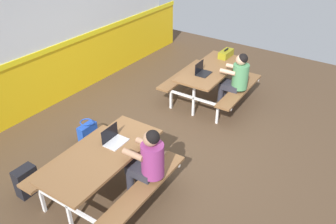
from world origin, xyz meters
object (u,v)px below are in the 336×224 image
Objects in this scene: toolbox_grey at (226,54)px; backpack_dark at (26,181)px; picnic_table_right at (211,76)px; student_nearer at (148,161)px; picnic_table_left at (104,163)px; student_further at (236,78)px; laptop_silver at (114,139)px; tote_bag_bright at (88,133)px; laptop_dark at (202,71)px.

toolbox_grey reaches higher than backpack_dark.
picnic_table_right is 1.47× the size of student_nearer.
student_nearer is (0.26, -0.55, 0.13)m from picnic_table_left.
picnic_table_right is 0.58m from student_further.
picnic_table_right is at bearing 12.69° from student_nearer.
tote_bag_bright is (0.45, 1.08, -0.59)m from laptop_silver.
student_nearer is 3.69× the size of laptop_dark.
student_nearer is at bearing -167.31° from picnic_table_right.
picnic_table_right is at bearing -178.02° from toolbox_grey.
student_further is 2.81× the size of tote_bag_bright.
laptop_dark is (-0.32, 0.03, 0.21)m from picnic_table_right.
laptop_silver is (0.27, 0.05, 0.21)m from picnic_table_left.
laptop_silver reaches higher than toolbox_grey.
student_nearer is at bearing -59.95° from backpack_dark.
picnic_table_left is 5.40× the size of laptop_dark.
student_nearer is at bearing -165.25° from laptop_dark.
backpack_dark is at bearing 134.36° from laptop_silver.
picnic_table_right is at bearing 85.27° from student_further.
laptop_silver is 0.82× the size of toolbox_grey.
student_further is 2.92m from tote_bag_bright.
tote_bag_bright is (0.47, 1.67, -0.51)m from student_nearer.
toolbox_grey is 0.91× the size of backpack_dark.
laptop_dark reaches higher than picnic_table_left.
student_nearer is at bearing -177.99° from student_further.
student_further reaches higher than backpack_dark.
picnic_table_right reaches higher than backpack_dark.
tote_bag_bright is (0.73, 1.12, -0.38)m from picnic_table_left.
tote_bag_bright is at bearing 155.24° from laptop_dark.
backpack_dark is (-3.75, 1.40, -0.49)m from student_further.
tote_bag_bright is at bearing 57.04° from picnic_table_left.
picnic_table_right is at bearing -4.63° from laptop_dark.
student_further reaches higher than laptop_dark.
picnic_table_right is at bearing -12.54° from backpack_dark.
toolbox_grey reaches higher than picnic_table_left.
laptop_silver and laptop_dark have the same top height.
laptop_silver is 1.00× the size of laptop_dark.
laptop_dark is (2.59, 0.09, 0.00)m from laptop_silver.
toolbox_grey is (0.72, 0.58, 0.10)m from student_further.
backpack_dark is (-3.80, 0.85, -0.36)m from picnic_table_right.
tote_bag_bright is at bearing 7.02° from backpack_dark.
student_further is at bearing 2.01° from student_nearer.
picnic_table_left is 4.02× the size of backpack_dark.
student_further is at bearing -9.78° from laptop_silver.
picnic_table_right is 2.69m from tote_bag_bright.
student_further is at bearing -20.50° from backpack_dark.
toolbox_grey is at bearing -17.49° from tote_bag_bright.
laptop_silver is at bearing -112.84° from tote_bag_bright.
picnic_table_right is at bearing 2.00° from picnic_table_left.
laptop_dark is at bearing 179.83° from toolbox_grey.
laptop_dark is 3.62m from backpack_dark.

